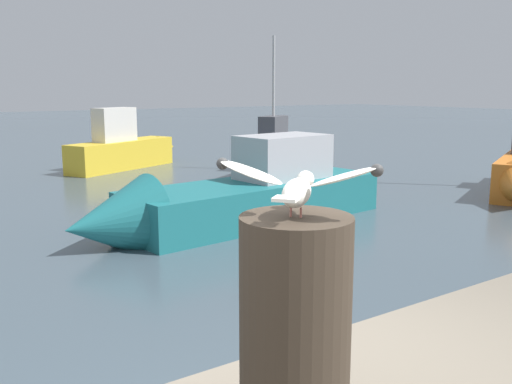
{
  "coord_description": "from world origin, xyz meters",
  "views": [
    {
      "loc": [
        -1.42,
        -2.12,
        2.44
      ],
      "look_at": [
        -0.18,
        -0.34,
        2.05
      ],
      "focal_mm": 40.24,
      "sensor_mm": 36.0,
      "label": 1
    }
  ],
  "objects_px": {
    "seagull": "(297,185)",
    "boat_yellow": "(126,149)",
    "mooring_post": "(295,327)",
    "boat_teal": "(226,200)",
    "boat_navy": "(266,154)"
  },
  "relations": [
    {
      "from": "seagull",
      "to": "boat_yellow",
      "type": "height_order",
      "value": "seagull"
    },
    {
      "from": "mooring_post",
      "to": "boat_teal",
      "type": "bearing_deg",
      "value": 60.11
    },
    {
      "from": "mooring_post",
      "to": "boat_teal",
      "type": "xyz_separation_m",
      "value": [
        3.98,
        6.92,
        -1.09
      ]
    },
    {
      "from": "mooring_post",
      "to": "boat_teal",
      "type": "distance_m",
      "value": 8.05
    },
    {
      "from": "boat_yellow",
      "to": "boat_navy",
      "type": "xyz_separation_m",
      "value": [
        2.93,
        -3.26,
        -0.06
      ]
    },
    {
      "from": "mooring_post",
      "to": "boat_navy",
      "type": "relative_size",
      "value": 0.21
    },
    {
      "from": "boat_yellow",
      "to": "seagull",
      "type": "bearing_deg",
      "value": -109.9
    },
    {
      "from": "seagull",
      "to": "boat_teal",
      "type": "height_order",
      "value": "seagull"
    },
    {
      "from": "boat_teal",
      "to": "seagull",
      "type": "bearing_deg",
      "value": -119.87
    },
    {
      "from": "seagull",
      "to": "boat_yellow",
      "type": "bearing_deg",
      "value": 70.1
    },
    {
      "from": "mooring_post",
      "to": "boat_navy",
      "type": "distance_m",
      "value": 14.55
    },
    {
      "from": "boat_yellow",
      "to": "mooring_post",
      "type": "bearing_deg",
      "value": -109.91
    },
    {
      "from": "mooring_post",
      "to": "boat_navy",
      "type": "height_order",
      "value": "boat_navy"
    },
    {
      "from": "seagull",
      "to": "boat_navy",
      "type": "xyz_separation_m",
      "value": [
        8.39,
        11.83,
        -1.57
      ]
    },
    {
      "from": "seagull",
      "to": "boat_teal",
      "type": "distance_m",
      "value": 8.14
    }
  ]
}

